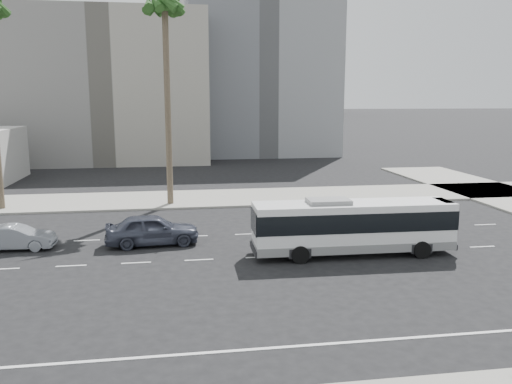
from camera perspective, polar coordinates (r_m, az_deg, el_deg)
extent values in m
plane|color=black|center=(26.05, 0.39, -7.16)|extent=(700.00, 700.00, 0.00)
cube|color=gray|center=(40.97, -3.06, -0.63)|extent=(120.00, 7.00, 0.15)
cube|color=gray|center=(70.02, -15.65, 10.85)|extent=(24.00, 18.00, 18.00)
cube|color=slate|center=(77.65, 0.12, 14.08)|extent=(20.00, 20.00, 26.00)
cube|color=silver|center=(274.92, -8.58, 13.08)|extent=(42.00, 42.00, 44.00)
cube|color=slate|center=(260.63, 2.19, 16.22)|extent=(26.00, 26.00, 70.00)
cube|color=slate|center=(294.84, 5.97, 14.50)|extent=(22.00, 22.00, 60.00)
cube|color=white|center=(26.58, 10.57, -3.52)|extent=(10.03, 2.38, 2.24)
cube|color=black|center=(26.51, 10.59, -2.88)|extent=(10.09, 2.45, 0.95)
cube|color=slate|center=(26.83, 10.50, -5.57)|extent=(10.05, 2.42, 0.43)
cube|color=slate|center=(25.93, 7.96, -1.06)|extent=(2.09, 1.42, 0.26)
cube|color=#262628|center=(28.28, 19.74, -1.07)|extent=(0.55, 1.56, 0.26)
cylinder|color=black|center=(27.11, 17.68, -6.01)|extent=(0.86, 0.26, 0.86)
cylinder|color=black|center=(29.02, 15.75, -4.85)|extent=(0.86, 0.26, 0.86)
cylinder|color=black|center=(25.04, 4.94, -6.89)|extent=(0.86, 0.26, 0.86)
cylinder|color=black|center=(27.10, 3.84, -5.54)|extent=(0.86, 0.26, 0.86)
imported|color=#3B3F4F|center=(28.58, -11.30, -4.03)|extent=(2.39, 5.09, 1.69)
imported|color=gray|center=(29.93, -24.81, -4.54)|extent=(1.48, 3.95, 1.29)
cylinder|color=brown|center=(38.16, -9.63, 8.91)|extent=(0.39, 0.39, 14.01)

